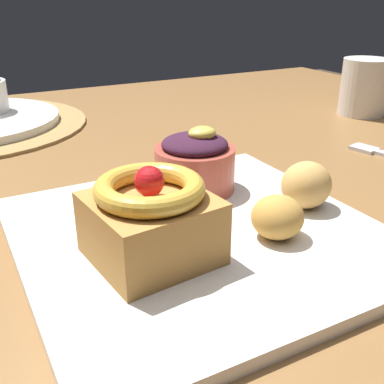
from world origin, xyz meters
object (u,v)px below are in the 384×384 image
(berry_ramekin, at_px, (195,163))
(cake_slice, at_px, (151,219))
(fritter_front, at_px, (277,217))
(fritter_middle, at_px, (306,185))
(coffee_mug, at_px, (364,87))
(front_plate, at_px, (202,234))

(berry_ramekin, bearing_deg, cake_slice, -132.38)
(fritter_front, height_order, fritter_middle, fritter_middle)
(fritter_front, relative_size, coffee_mug, 0.47)
(fritter_middle, height_order, coffee_mug, coffee_mug)
(cake_slice, xyz_separation_m, berry_ramekin, (0.10, 0.10, -0.00))
(front_plate, bearing_deg, berry_ramekin, 66.00)
(front_plate, relative_size, berry_ramekin, 3.66)
(fritter_middle, bearing_deg, coffee_mug, 36.90)
(berry_ramekin, relative_size, coffee_mug, 0.87)
(front_plate, xyz_separation_m, fritter_middle, (0.11, -0.01, 0.03))
(fritter_middle, bearing_deg, berry_ramekin, 129.65)
(fritter_front, height_order, coffee_mug, coffee_mug)
(front_plate, bearing_deg, fritter_middle, -3.62)
(front_plate, bearing_deg, cake_slice, -159.14)
(berry_ramekin, height_order, fritter_middle, berry_ramekin)
(cake_slice, bearing_deg, berry_ramekin, 47.62)
(fritter_front, xyz_separation_m, fritter_middle, (0.06, 0.04, 0.00))
(front_plate, xyz_separation_m, cake_slice, (-0.06, -0.02, 0.04))
(berry_ramekin, bearing_deg, coffee_mug, 22.75)
(cake_slice, height_order, coffee_mug, coffee_mug)
(fritter_front, relative_size, fritter_middle, 0.92)
(front_plate, distance_m, berry_ramekin, 0.10)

